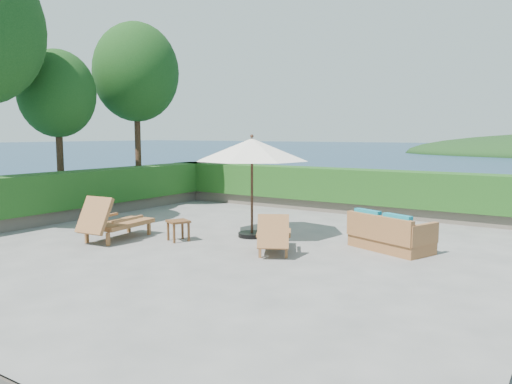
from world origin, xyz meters
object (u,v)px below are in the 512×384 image
Objects in this scene: lounge_right at (274,236)px; lounge_left at (113,221)px; patio_umbrella at (252,151)px; wicker_loveseat at (389,235)px; side_table at (178,224)px.

lounge_left is at bearing 165.15° from lounge_right.
patio_umbrella is 2.36m from lounge_right.
lounge_right is at bearing -119.87° from wicker_loveseat.
lounge_right is (3.69, 0.95, -0.08)m from lounge_left.
patio_umbrella is 2.38m from side_table.
wicker_loveseat is (3.14, 0.43, -1.71)m from patio_umbrella.
lounge_left is at bearing -150.27° from side_table.
wicker_loveseat is (4.27, 1.73, -0.07)m from side_table.
side_table is 0.31× the size of wicker_loveseat.
lounge_right reaches higher than side_table.
lounge_left is 1.00× the size of wicker_loveseat.
lounge_right reaches higher than wicker_loveseat.
side_table is at bearing -136.75° from wicker_loveseat.
side_table is (-2.39, -0.21, 0.03)m from lounge_right.
lounge_left reaches higher than side_table.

